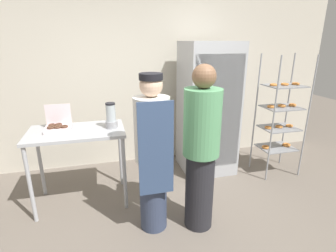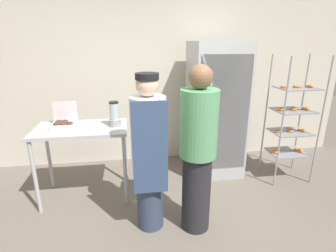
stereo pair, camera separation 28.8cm
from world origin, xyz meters
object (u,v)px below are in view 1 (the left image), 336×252
blender_pitcher (111,117)px  person_customer (201,150)px  refrigerator (208,109)px  person_baker (153,154)px  baking_rack (280,117)px  donut_box (58,127)px

blender_pitcher → person_customer: bearing=-42.9°
blender_pitcher → person_customer: person_customer is taller
refrigerator → person_baker: size_ratio=1.17×
person_baker → blender_pitcher: bearing=117.5°
baking_rack → person_customer: size_ratio=1.01×
donut_box → person_baker: bearing=-37.4°
donut_box → person_customer: person_customer is taller
baking_rack → person_baker: bearing=-159.2°
baking_rack → blender_pitcher: bearing=-177.8°
refrigerator → blender_pitcher: (-1.42, -0.47, 0.11)m
refrigerator → person_customer: refrigerator is taller
donut_box → blender_pitcher: blender_pitcher is taller
donut_box → blender_pitcher: (0.60, -0.05, 0.09)m
refrigerator → person_customer: size_ratio=1.11×
baking_rack → donut_box: (-3.00, -0.05, 0.12)m
blender_pitcher → person_customer: size_ratio=0.17×
blender_pitcher → donut_box: bearing=175.4°
refrigerator → person_baker: (-1.07, -1.16, -0.10)m
baking_rack → person_baker: (-2.05, -0.78, -0.01)m
refrigerator → blender_pitcher: bearing=-161.6°
baking_rack → person_baker: baking_rack is taller
refrigerator → person_customer: (-0.59, -1.25, -0.08)m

